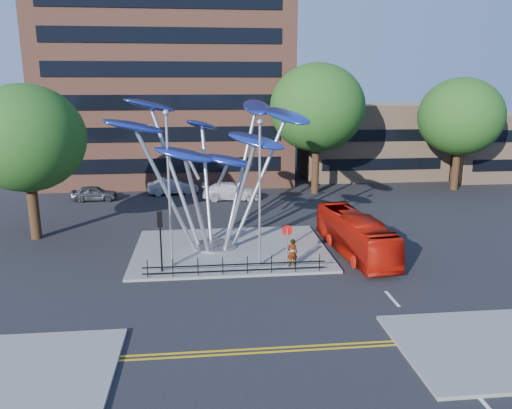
{
  "coord_description": "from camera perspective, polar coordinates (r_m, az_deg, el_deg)",
  "views": [
    {
      "loc": [
        -2.59,
        -23.85,
        10.39
      ],
      "look_at": [
        0.4,
        4.0,
        3.47
      ],
      "focal_mm": 35.0,
      "sensor_mm": 36.0,
      "label": 1
    }
  ],
  "objects": [
    {
      "name": "tree_far",
      "position": [
        52.13,
        22.34,
        9.25
      ],
      "size": [
        8.0,
        8.0,
        10.81
      ],
      "color": "black",
      "rests_on": "ground"
    },
    {
      "name": "double_yellow_far",
      "position": [
        20.56,
        2.05,
        -16.48
      ],
      "size": [
        40.0,
        0.12,
        0.01
      ],
      "primitive_type": "cube",
      "color": "gold",
      "rests_on": "ground"
    },
    {
      "name": "low_building_far",
      "position": [
        61.63,
        26.01,
        6.07
      ],
      "size": [
        12.0,
        8.0,
        7.0
      ],
      "primitive_type": "cube",
      "color": "tan",
      "rests_on": "ground"
    },
    {
      "name": "pedestrian",
      "position": [
        28.43,
        4.17,
        -5.53
      ],
      "size": [
        0.62,
        0.42,
        1.63
      ],
      "primitive_type": "imported",
      "rotation": [
        0.0,
        0.0,
        3.2
      ],
      "color": "gray",
      "rests_on": "traffic_island"
    },
    {
      "name": "double_yellow_near",
      "position": [
        20.82,
        1.93,
        -16.06
      ],
      "size": [
        40.0,
        0.12,
        0.01
      ],
      "primitive_type": "cube",
      "color": "gold",
      "rests_on": "ground"
    },
    {
      "name": "traffic_island",
      "position": [
        31.62,
        -2.92,
        -5.18
      ],
      "size": [
        12.0,
        9.0,
        0.15
      ],
      "primitive_type": "cube",
      "color": "slate",
      "rests_on": "ground"
    },
    {
      "name": "parked_car_mid",
      "position": [
        47.84,
        -9.5,
        2.09
      ],
      "size": [
        4.9,
        2.39,
        1.55
      ],
      "primitive_type": "imported",
      "rotation": [
        0.0,
        0.0,
        1.74
      ],
      "color": "#9A9BA1",
      "rests_on": "ground"
    },
    {
      "name": "tree_left",
      "position": [
        35.9,
        -24.81,
        6.86
      ],
      "size": [
        7.6,
        7.6,
        10.32
      ],
      "color": "black",
      "rests_on": "ground"
    },
    {
      "name": "traffic_light_island",
      "position": [
        27.58,
        -10.89,
        -2.76
      ],
      "size": [
        0.28,
        0.18,
        3.42
      ],
      "color": "black",
      "rests_on": "traffic_island"
    },
    {
      "name": "tree_right",
      "position": [
        47.12,
        7.0,
        10.92
      ],
      "size": [
        8.8,
        8.8,
        12.11
      ],
      "color": "black",
      "rests_on": "ground"
    },
    {
      "name": "low_building_near",
      "position": [
        57.33,
        12.94,
        7.13
      ],
      "size": [
        15.0,
        8.0,
        8.0
      ],
      "primitive_type": "cube",
      "color": "tan",
      "rests_on": "ground"
    },
    {
      "name": "street_lamp_right",
      "position": [
        27.54,
        0.43,
        2.79
      ],
      "size": [
        0.36,
        0.36,
        8.3
      ],
      "color": "#9EA0A5",
      "rests_on": "traffic_island"
    },
    {
      "name": "ground",
      "position": [
        26.15,
        0.07,
        -9.54
      ],
      "size": [
        120.0,
        120.0,
        0.0
      ],
      "primitive_type": "plane",
      "color": "black",
      "rests_on": "ground"
    },
    {
      "name": "leaf_sculpture",
      "position": [
        30.74,
        -5.15,
        7.25
      ],
      "size": [
        12.72,
        9.54,
        9.51
      ],
      "color": "#9EA0A5",
      "rests_on": "traffic_island"
    },
    {
      "name": "no_entry_sign_island",
      "position": [
        28.11,
        3.58,
        -3.92
      ],
      "size": [
        0.6,
        0.1,
        2.45
      ],
      "color": "#9EA0A5",
      "rests_on": "traffic_island"
    },
    {
      "name": "brick_tower",
      "position": [
        56.14,
        -10.11,
        18.39
      ],
      "size": [
        25.0,
        15.0,
        30.0
      ],
      "primitive_type": "cube",
      "color": "brown",
      "rests_on": "ground"
    },
    {
      "name": "parked_car_right",
      "position": [
        45.07,
        -2.82,
        1.53
      ],
      "size": [
        5.4,
        2.45,
        1.53
      ],
      "primitive_type": "imported",
      "rotation": [
        0.0,
        0.0,
        1.51
      ],
      "color": "silver",
      "rests_on": "ground"
    },
    {
      "name": "street_lamp_left",
      "position": [
        27.88,
        -9.97,
        3.26
      ],
      "size": [
        0.36,
        0.36,
        8.8
      ],
      "color": "#9EA0A5",
      "rests_on": "traffic_island"
    },
    {
      "name": "red_bus",
      "position": [
        31.31,
        11.25,
        -3.39
      ],
      "size": [
        2.87,
        9.08,
        2.49
      ],
      "primitive_type": "imported",
      "rotation": [
        0.0,
        0.0,
        0.09
      ],
      "color": "#B61408",
      "rests_on": "ground"
    },
    {
      "name": "pedestrian_railing_front",
      "position": [
        27.43,
        -2.41,
        -7.16
      ],
      "size": [
        10.0,
        0.06,
        1.0
      ],
      "color": "black",
      "rests_on": "traffic_island"
    },
    {
      "name": "parked_car_left",
      "position": [
        46.9,
        -18.01,
        1.24
      ],
      "size": [
        4.04,
        1.76,
        1.36
      ],
      "primitive_type": "imported",
      "rotation": [
        0.0,
        0.0,
        1.61
      ],
      "color": "#414549",
      "rests_on": "ground"
    }
  ]
}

